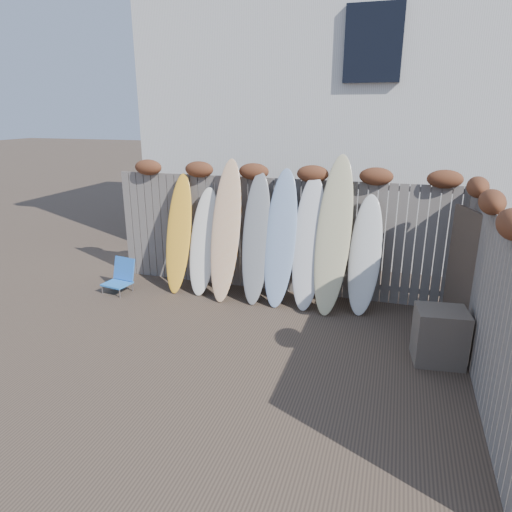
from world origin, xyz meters
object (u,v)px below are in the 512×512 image
(lattice_panel, at_px, (469,280))
(surfboard_0, at_px, (179,233))
(wooden_crate, at_px, (440,336))
(beach_chair, at_px, (121,276))

(lattice_panel, height_order, surfboard_0, surfboard_0)
(wooden_crate, xyz_separation_m, surfboard_0, (-4.28, 1.34, 0.66))
(beach_chair, relative_size, wooden_crate, 0.82)
(beach_chair, height_order, surfboard_0, surfboard_0)
(surfboard_0, bearing_deg, lattice_panel, -10.80)
(wooden_crate, height_order, surfboard_0, surfboard_0)
(wooden_crate, bearing_deg, lattice_panel, 61.60)
(beach_chair, bearing_deg, wooden_crate, -9.69)
(beach_chair, bearing_deg, lattice_panel, -2.50)
(beach_chair, bearing_deg, surfboard_0, 25.05)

